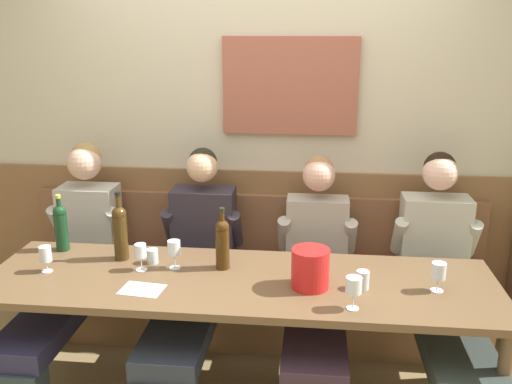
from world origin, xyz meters
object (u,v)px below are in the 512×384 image
object	(u,v)px
person_right_seat	(443,281)
wine_bottle_amber_mid	(222,242)
wine_glass_mid_right	(45,255)
wine_glass_left_end	(174,249)
wall_bench	(253,298)
wine_glass_by_bottle	(141,252)
person_center_left_seat	(72,260)
water_tumbler_right	(363,280)
person_left_seat	(194,270)
ice_bucket	(310,268)
wine_bottle_green_tall	(61,226)
water_tumbler_center	(152,256)
dining_table	(239,291)
wine_bottle_clear_water	(120,231)
person_center_right_seat	(316,281)
wine_glass_center_front	(438,272)
wine_glass_center_rear	(354,286)

from	to	relation	value
person_right_seat	wine_bottle_amber_mid	distance (m)	1.26
wine_glass_mid_right	person_right_seat	bearing A→B (deg)	9.20
wine_bottle_amber_mid	wine_glass_mid_right	world-z (taller)	wine_bottle_amber_mid
person_right_seat	wine_glass_left_end	xyz separation A→B (m)	(-1.48, -0.23, 0.22)
wall_bench	wine_glass_by_bottle	distance (m)	1.00
person_center_left_seat	person_right_seat	bearing A→B (deg)	-0.48
wine_bottle_amber_mid	water_tumbler_right	bearing A→B (deg)	-13.11
wine_bottle_amber_mid	wine_glass_by_bottle	world-z (taller)	wine_bottle_amber_mid
person_center_left_seat	person_left_seat	size ratio (longest dim) A/B	1.01
ice_bucket	wine_glass_by_bottle	world-z (taller)	ice_bucket
wine_bottle_green_tall	water_tumbler_center	size ratio (longest dim) A/B	4.19
wine_glass_mid_right	person_center_left_seat	bearing A→B (deg)	94.84
dining_table	ice_bucket	size ratio (longest dim) A/B	13.14
person_left_seat	wine_glass_mid_right	world-z (taller)	person_left_seat
wine_bottle_clear_water	water_tumbler_right	distance (m)	1.35
person_center_right_seat	wine_glass_center_front	distance (m)	0.72
wine_glass_by_bottle	wine_glass_center_rear	size ratio (longest dim) A/B	0.94
ice_bucket	wine_glass_mid_right	xyz separation A→B (m)	(-1.40, 0.03, -0.00)
person_left_seat	water_tumbler_right	xyz separation A→B (m)	(0.94, -0.37, 0.16)
ice_bucket	wine_glass_left_end	bearing A→B (deg)	168.39
person_right_seat	wine_glass_center_rear	xyz separation A→B (m)	(-0.54, -0.59, 0.23)
person_left_seat	wine_glass_by_bottle	size ratio (longest dim) A/B	8.59
water_tumbler_center	wine_glass_by_bottle	bearing A→B (deg)	-108.28
wine_bottle_clear_water	dining_table	bearing A→B (deg)	-14.99
wine_glass_center_front	ice_bucket	bearing A→B (deg)	-177.95
wine_bottle_clear_water	wine_glass_mid_right	bearing A→B (deg)	-148.79
dining_table	wall_bench	bearing A→B (deg)	90.00
wine_glass_center_rear	wine_glass_left_end	distance (m)	1.00
person_center_right_seat	wine_bottle_clear_water	xyz separation A→B (m)	(-1.09, -0.11, 0.30)
wine_bottle_green_tall	wine_glass_by_bottle	world-z (taller)	wine_bottle_green_tall
wine_glass_left_end	wine_glass_mid_right	distance (m)	0.68
wine_bottle_amber_mid	wine_glass_by_bottle	bearing A→B (deg)	-170.35
wine_glass_center_front	wine_glass_mid_right	bearing A→B (deg)	179.66
dining_table	person_right_seat	world-z (taller)	person_right_seat
person_right_seat	person_center_right_seat	bearing A→B (deg)	-177.92
wine_glass_center_front	water_tumbler_center	world-z (taller)	wine_glass_center_front
dining_table	water_tumbler_center	xyz separation A→B (m)	(-0.50, 0.15, 0.11)
dining_table	person_left_seat	bearing A→B (deg)	133.94
water_tumbler_right	wine_glass_mid_right	bearing A→B (deg)	179.13
ice_bucket	dining_table	bearing A→B (deg)	171.18
wall_bench	wine_bottle_clear_water	bearing A→B (deg)	-145.01
ice_bucket	water_tumbler_right	size ratio (longest dim) A/B	2.14
wine_bottle_clear_water	wine_glass_center_front	size ratio (longest dim) A/B	2.63
wine_bottle_green_tall	wine_glass_center_front	xyz separation A→B (m)	(2.08, -0.31, -0.05)
person_right_seat	wine_glass_by_bottle	bearing A→B (deg)	-170.51
wall_bench	wine_bottle_clear_water	world-z (taller)	wine_bottle_clear_water
person_center_left_seat	person_center_right_seat	distance (m)	1.47
person_center_left_seat	wine_glass_center_rear	size ratio (longest dim) A/B	8.15
person_right_seat	wine_glass_center_front	size ratio (longest dim) A/B	8.60
wall_bench	wine_bottle_green_tall	bearing A→B (deg)	-160.03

